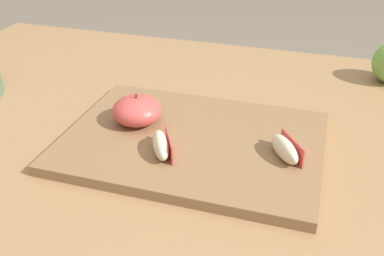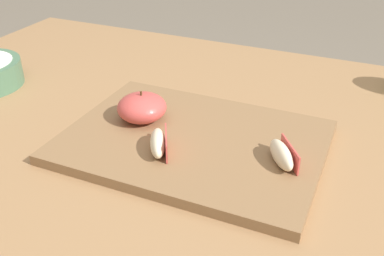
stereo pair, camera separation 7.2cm
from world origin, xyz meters
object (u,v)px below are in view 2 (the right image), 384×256
(cutting_board, at_px, (192,143))
(apple_wedge_middle, at_px, (159,143))
(apple_half_skin_up, at_px, (142,107))
(apple_wedge_back, at_px, (282,155))

(cutting_board, height_order, apple_wedge_middle, apple_wedge_middle)
(cutting_board, xyz_separation_m, apple_wedge_middle, (-0.03, -0.06, 0.02))
(cutting_board, height_order, apple_half_skin_up, apple_half_skin_up)
(apple_wedge_back, xyz_separation_m, apple_wedge_middle, (-0.18, -0.05, 0.00))
(apple_half_skin_up, bearing_deg, apple_wedge_middle, -47.39)
(apple_half_skin_up, bearing_deg, apple_wedge_back, -7.87)
(apple_half_skin_up, height_order, apple_wedge_middle, apple_half_skin_up)
(apple_half_skin_up, bearing_deg, cutting_board, -12.72)
(apple_half_skin_up, xyz_separation_m, apple_wedge_middle, (0.07, -0.08, -0.01))
(apple_wedge_back, relative_size, apple_wedge_middle, 0.97)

